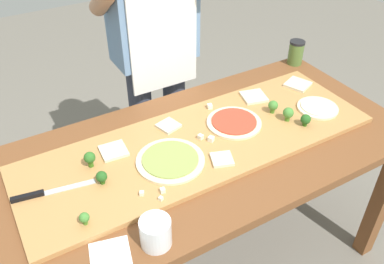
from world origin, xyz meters
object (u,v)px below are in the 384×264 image
pizza_whole_tomato_red (234,122)px  broccoli_floret_front_right (84,218)px  pizza_slice_far_left (114,151)px  cheese_crumble_e (210,106)px  pizza_slice_near_left (168,126)px  broccoli_floret_back_left (306,120)px  pizza_whole_pesto_green (170,160)px  broccoli_floret_center_right (288,113)px  recipe_note (111,260)px  cheese_crumble_a (163,190)px  cheese_crumble_f (200,137)px  pizza_whole_white_garlic (318,108)px  pizza_slice_near_right (222,159)px  prep_table (192,169)px  flour_cup (156,234)px  cheese_crumble_d (211,139)px  cheese_crumble_b (161,198)px  cook_center (155,40)px  chefs_knife (42,193)px  cheese_crumble_c (142,193)px  broccoli_floret_back_right (90,158)px  pizza_slice_far_right (298,84)px  broccoli_floret_center_left (273,106)px  broccoli_floret_back_mid (102,177)px  sauce_jar (296,52)px  pizza_slice_center (254,97)px

pizza_whole_tomato_red → broccoli_floret_front_right: bearing=-164.0°
pizza_slice_far_left → cheese_crumble_e: size_ratio=4.85×
pizza_slice_near_left → broccoli_floret_back_left: bearing=-29.1°
pizza_whole_pesto_green → broccoli_floret_center_right: broccoli_floret_center_right is taller
cheese_crumble_e → recipe_note: size_ratio=0.13×
cheese_crumble_a → cheese_crumble_f: size_ratio=0.87×
pizza_whole_white_garlic → pizza_slice_near_right: (-0.56, -0.08, -0.00)m
prep_table → flour_cup: (-0.32, -0.33, 0.14)m
cheese_crumble_d → prep_table: bearing=174.6°
pizza_whole_white_garlic → pizza_slice_near_left: size_ratio=2.22×
cheese_crumble_b → cook_center: bearing=64.6°
prep_table → pizza_slice_far_left: size_ratio=18.48×
cheese_crumble_a → pizza_whole_pesto_green: bearing=52.6°
broccoli_floret_back_left → cook_center: 0.80m
cook_center → prep_table: bearing=-103.1°
pizza_whole_white_garlic → broccoli_floret_center_right: size_ratio=2.87×
chefs_knife → cheese_crumble_c: size_ratio=19.02×
broccoli_floret_back_right → pizza_slice_far_right: bearing=3.0°
broccoli_floret_front_right → broccoli_floret_back_left: (0.97, 0.05, 0.00)m
pizza_slice_far_right → cheese_crumble_e: (-0.48, 0.05, 0.00)m
pizza_slice_far_right → broccoli_floret_center_left: (-0.25, -0.12, 0.03)m
cheese_crumble_b → broccoli_floret_back_mid: bearing=128.8°
pizza_whole_white_garlic → broccoli_floret_center_left: broccoli_floret_center_left is taller
chefs_knife → cheese_crumble_a: bearing=-28.5°
broccoli_floret_center_left → pizza_whole_white_garlic: bearing=-22.6°
cheese_crumble_a → cheese_crumble_f: (0.27, 0.19, 0.00)m
sauce_jar → cheese_crumble_e: bearing=-165.9°
pizza_slice_near_right → sauce_jar: 0.93m
broccoli_floret_back_mid → cheese_crumble_c: 0.16m
pizza_slice_near_left → broccoli_floret_back_left: size_ratio=1.52×
broccoli_floret_back_mid → cheese_crumble_a: bearing=-41.8°
pizza_whole_tomato_red → broccoli_floret_back_left: bearing=-32.6°
chefs_knife → cheese_crumble_a: (0.37, -0.20, 0.00)m
cheese_crumble_c → pizza_slice_center: bearing=23.2°
cheese_crumble_f → pizza_slice_near_right: bearing=-89.4°
pizza_slice_far_right → broccoli_floret_back_mid: (-1.06, -0.16, 0.02)m
cheese_crumble_a → cheese_crumble_e: cheese_crumble_e is taller
pizza_slice_far_left → recipe_note: size_ratio=0.62×
pizza_slice_center → pizza_whole_white_garlic: bearing=-48.8°
chefs_knife → broccoli_floret_back_mid: broccoli_floret_back_mid is taller
broccoli_floret_center_left → cook_center: 0.65m
flour_cup → broccoli_floret_back_mid: bearing=100.3°
pizza_slice_far_right → cheese_crumble_c: 1.00m
pizza_whole_white_garlic → broccoli_floret_center_left: size_ratio=3.04×
pizza_slice_near_left → pizza_slice_center: (0.45, 0.00, 0.00)m
pizza_whole_white_garlic → recipe_note: (-1.09, -0.27, -0.03)m
pizza_whole_tomato_red → pizza_slice_near_right: bearing=-135.6°
cheese_crumble_a → broccoli_floret_back_left: bearing=3.8°
broccoli_floret_center_left → broccoli_floret_back_mid: bearing=-176.9°
pizza_whole_white_garlic → cheese_crumble_e: bearing=149.1°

